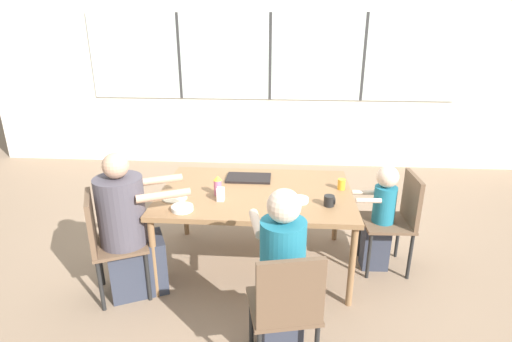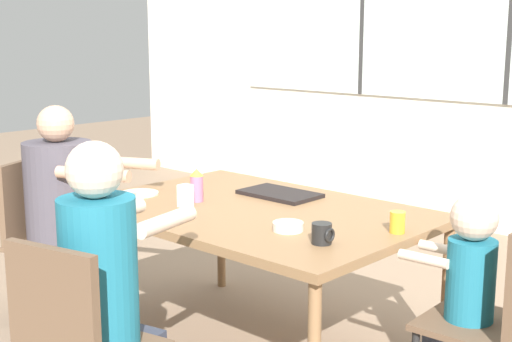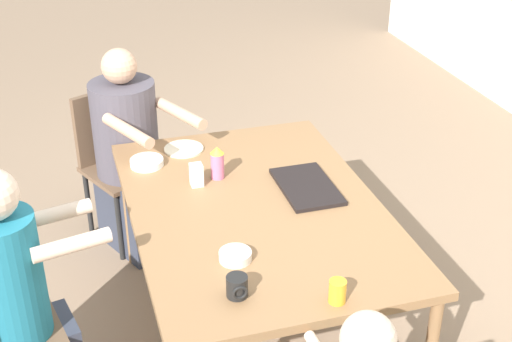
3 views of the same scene
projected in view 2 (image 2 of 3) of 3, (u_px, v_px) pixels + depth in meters
wall_back_with_windows at (512, 48)px, 5.25m from camera, size 8.40×0.08×2.80m
dining_table at (256, 218)px, 3.40m from camera, size 1.60×1.10×0.71m
chair_for_woman_green_shirt at (40, 226)px, 3.79m from camera, size 0.53×0.53×0.87m
chair_for_man_blue_shirt at (75, 340)px, 2.40m from camera, size 0.48×0.48×0.87m
chair_for_toddler at (503, 310)px, 2.65m from camera, size 0.42×0.42×0.87m
person_woman_green_shirt at (67, 229)px, 3.74m from camera, size 0.73×0.58×1.17m
person_man_blue_shirt at (107, 316)px, 2.53m from camera, size 0.37×0.54×1.18m
person_toddler at (463, 314)px, 2.76m from camera, size 0.36×0.21×0.95m
food_tray_dark at (280, 194)px, 3.64m from camera, size 0.40×0.24×0.02m
coffee_mug at (322, 234)px, 2.81m from camera, size 0.09×0.08×0.08m
sippy_cup at (197, 185)px, 3.50m from camera, size 0.07×0.07×0.16m
juice_glass at (397, 222)px, 2.97m from camera, size 0.06×0.06×0.09m
milk_carton_small at (185, 196)px, 3.40m from camera, size 0.06×0.06×0.11m
bowl_white_shallow at (288, 226)px, 3.00m from camera, size 0.13×0.13×0.04m
bowl_cereal at (119, 202)px, 3.44m from camera, size 0.16×0.16×0.03m
plate_tortillas at (139, 193)px, 3.67m from camera, size 0.20×0.20×0.01m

